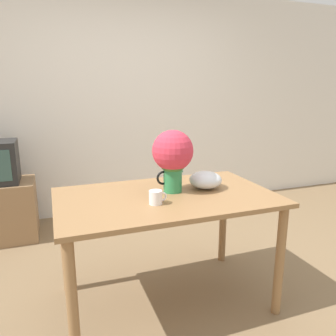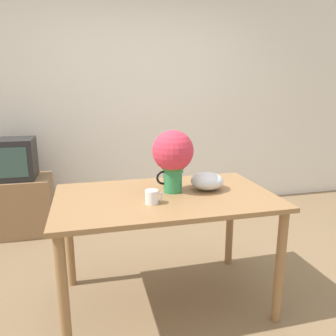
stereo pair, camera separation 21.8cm
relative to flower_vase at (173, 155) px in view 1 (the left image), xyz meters
name	(u,v)px [view 1 (the left image)]	position (x,y,z in m)	size (l,w,h in m)	color
ground_plane	(178,296)	(0.03, -0.04, -1.05)	(12.00, 12.00, 0.00)	#7F6647
wall_back	(118,104)	(0.03, 1.89, 0.25)	(8.00, 0.05, 2.60)	silver
table	(166,210)	(-0.07, -0.06, -0.36)	(1.43, 0.87, 0.79)	olive
flower_vase	(173,155)	(0.00, 0.00, 0.00)	(0.28, 0.28, 0.42)	#2D844C
coffee_mug	(156,197)	(-0.18, -0.20, -0.21)	(0.11, 0.08, 0.08)	white
white_bowl	(205,180)	(0.25, 0.00, -0.19)	(0.23, 0.23, 0.12)	silver
tv_stand	(1,211)	(-1.28, 1.44, -0.75)	(0.67, 0.48, 0.59)	#8E6B47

